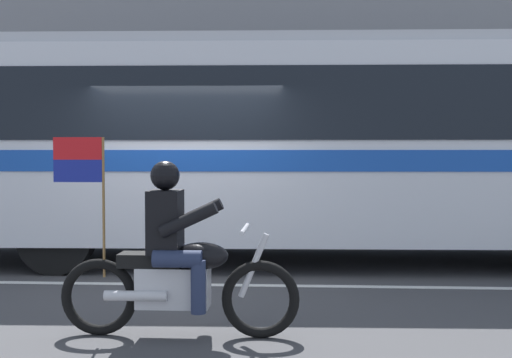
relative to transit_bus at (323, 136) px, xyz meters
The scene contains 7 objects.
ground_plane 2.88m from the transit_bus, 146.79° to the right, with size 60.00×60.00×0.00m, color #3D3D3F.
sidewalk_curb 4.68m from the transit_bus, 115.02° to the left, with size 28.00×3.80×0.15m, color #B7B2A8.
lane_center_stripe 3.17m from the transit_bus, 135.47° to the right, with size 26.60×0.14×0.01m, color silver.
office_building_facade 7.18m from the transit_bus, 106.41° to the left, with size 28.00×0.89×10.06m.
transit_bus is the anchor object (origin of this frame).
motorcycle_with_rider 4.49m from the transit_bus, 109.95° to the right, with size 2.20×0.64×1.78m.
fire_hydrant 3.26m from the transit_bus, 91.05° to the left, with size 0.22×0.30×0.75m.
Camera 1 is at (1.39, -8.60, 1.64)m, focal length 46.11 mm.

